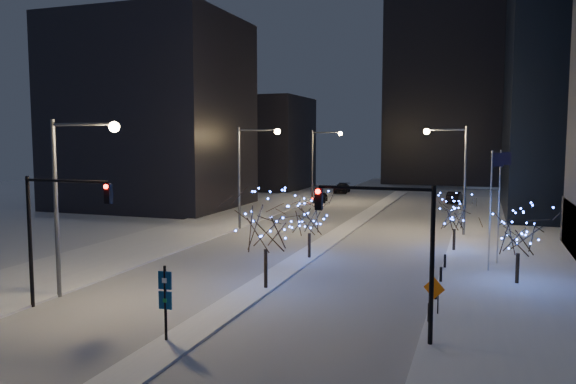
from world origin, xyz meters
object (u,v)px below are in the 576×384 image
at_px(street_lamp_w_far, 320,156).
at_px(traffic_signal_east, 395,236).
at_px(street_lamp_east, 455,166).
at_px(traffic_signal_west, 53,220).
at_px(holiday_tree_median_far, 309,216).
at_px(wayfinding_sign, 165,296).
at_px(car_near, 321,197).
at_px(holiday_tree_median_near, 265,221).
at_px(street_lamp_w_mid, 249,163).
at_px(street_lamp_w_near, 71,183).
at_px(holiday_tree_plaza_near, 519,230).
at_px(car_mid, 455,197).
at_px(holiday_tree_plaza_far, 455,214).
at_px(construction_sign, 434,292).
at_px(car_far, 342,188).

height_order(street_lamp_w_far, traffic_signal_east, street_lamp_w_far).
height_order(street_lamp_east, traffic_signal_west, street_lamp_east).
relative_size(traffic_signal_west, holiday_tree_median_far, 1.49).
relative_size(traffic_signal_east, wayfinding_sign, 2.02).
bearing_deg(holiday_tree_median_far, traffic_signal_east, -60.73).
xyz_separation_m(street_lamp_w_far, street_lamp_east, (19.02, -22.00, -0.05)).
bearing_deg(car_near, holiday_tree_median_near, -86.28).
bearing_deg(traffic_signal_west, street_lamp_w_mid, 91.06).
distance_m(traffic_signal_east, holiday_tree_median_near, 10.49).
bearing_deg(street_lamp_w_near, holiday_tree_median_near, 28.82).
height_order(traffic_signal_east, holiday_tree_median_far, traffic_signal_east).
height_order(traffic_signal_west, traffic_signal_east, same).
relative_size(street_lamp_w_near, wayfinding_sign, 2.89).
relative_size(street_lamp_w_far, street_lamp_east, 1.00).
height_order(holiday_tree_median_far, holiday_tree_plaza_near, holiday_tree_plaza_near).
height_order(car_mid, holiday_tree_plaza_far, holiday_tree_plaza_far).
xyz_separation_m(traffic_signal_west, holiday_tree_plaza_near, (23.06, 13.17, -1.36)).
bearing_deg(traffic_signal_east, holiday_tree_median_far, 119.27).
bearing_deg(holiday_tree_plaza_far, street_lamp_w_near, -133.56).
xyz_separation_m(car_near, holiday_tree_median_far, (9.24, -35.91, 2.56)).
distance_m(car_near, construction_sign, 50.33).
xyz_separation_m(car_near, construction_sign, (19.04, -46.58, 0.56)).
bearing_deg(holiday_tree_plaza_near, construction_sign, -119.02).
bearing_deg(car_mid, traffic_signal_west, 78.78).
xyz_separation_m(holiday_tree_plaza_near, holiday_tree_plaza_far, (-4.12, 9.27, -0.36)).
relative_size(holiday_tree_median_far, holiday_tree_plaza_near, 0.95).
bearing_deg(wayfinding_sign, car_far, 94.66).
distance_m(car_mid, holiday_tree_plaza_far, 34.58).
height_order(car_mid, car_far, car_mid).
height_order(car_mid, wayfinding_sign, wayfinding_sign).
bearing_deg(holiday_tree_plaza_near, traffic_signal_east, -115.02).
bearing_deg(street_lamp_east, car_far, 118.17).
xyz_separation_m(holiday_tree_median_near, holiday_tree_median_far, (0.00, 8.86, -0.87)).
height_order(holiday_tree_median_far, holiday_tree_plaza_far, holiday_tree_median_far).
relative_size(traffic_signal_east, car_mid, 1.44).
distance_m(holiday_tree_median_near, holiday_tree_median_far, 8.90).
distance_m(car_far, holiday_tree_median_far, 50.55).
relative_size(car_mid, car_far, 0.92).
bearing_deg(holiday_tree_median_far, street_lamp_w_near, -123.89).
xyz_separation_m(holiday_tree_median_near, wayfinding_sign, (-1.00, -9.47, -2.02)).
relative_size(car_near, holiday_tree_plaza_near, 0.84).
bearing_deg(traffic_signal_west, street_lamp_w_near, 103.96).
bearing_deg(wayfinding_sign, traffic_signal_east, 16.64).
distance_m(street_lamp_w_far, construction_sign, 50.70).
xyz_separation_m(car_mid, holiday_tree_median_near, (-8.50, -49.72, 3.34)).
distance_m(car_near, car_mid, 18.42).
xyz_separation_m(traffic_signal_west, holiday_tree_plaza_far, (18.94, 22.44, -1.72)).
bearing_deg(holiday_tree_median_far, street_lamp_east, 55.51).
bearing_deg(construction_sign, street_lamp_w_near, -152.65).
bearing_deg(construction_sign, traffic_signal_west, -146.59).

